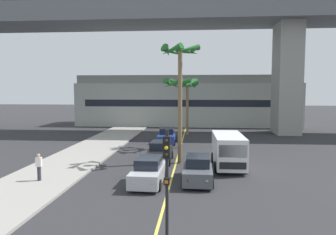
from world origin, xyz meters
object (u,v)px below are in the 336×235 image
(delivery_van, at_px, (228,150))
(car_queue_fourth, at_px, (167,136))
(car_queue_second, at_px, (198,170))
(car_queue_third, at_px, (160,152))
(traffic_light_median_near, at_px, (167,172))
(palm_tree_near_median, at_px, (180,89))
(car_queue_front, at_px, (149,172))
(pedestrian_near_crosswalk, at_px, (39,167))
(palm_tree_far_median, at_px, (180,65))
(palm_tree_mid_median, at_px, (187,90))

(delivery_van, bearing_deg, car_queue_fourth, 117.85)
(car_queue_second, relative_size, car_queue_fourth, 1.00)
(car_queue_third, distance_m, traffic_light_median_near, 13.82)
(car_queue_second, distance_m, palm_tree_near_median, 12.31)
(car_queue_front, bearing_deg, pedestrian_near_crosswalk, -176.41)
(traffic_light_median_near, relative_size, pedestrian_near_crosswalk, 2.59)
(traffic_light_median_near, height_order, palm_tree_far_median, palm_tree_far_median)
(car_queue_second, relative_size, pedestrian_near_crosswalk, 2.54)
(pedestrian_near_crosswalk, bearing_deg, traffic_light_median_near, -40.98)
(car_queue_third, relative_size, car_queue_fourth, 0.99)
(car_queue_second, height_order, car_queue_third, same)
(traffic_light_median_near, bearing_deg, car_queue_third, 97.47)
(car_queue_third, bearing_deg, palm_tree_far_median, -10.78)
(palm_tree_near_median, height_order, palm_tree_mid_median, palm_tree_near_median)
(traffic_light_median_near, height_order, palm_tree_near_median, palm_tree_near_median)
(car_queue_front, relative_size, palm_tree_far_median, 0.46)
(car_queue_front, distance_m, palm_tree_far_median, 8.82)
(car_queue_front, height_order, delivery_van, delivery_van)
(delivery_van, xyz_separation_m, palm_tree_far_median, (-3.53, 1.12, 6.05))
(palm_tree_near_median, bearing_deg, palm_tree_mid_median, 87.34)
(palm_tree_mid_median, xyz_separation_m, pedestrian_near_crosswalk, (-8.21, -21.54, -4.44))
(car_queue_second, bearing_deg, palm_tree_mid_median, 93.44)
(car_queue_third, xyz_separation_m, palm_tree_near_median, (1.23, 5.97, 4.87))
(car_queue_third, xyz_separation_m, pedestrian_near_crosswalk, (-6.54, -6.33, 0.28))
(car_queue_third, height_order, traffic_light_median_near, traffic_light_median_near)
(car_queue_front, bearing_deg, palm_tree_mid_median, 85.48)
(car_queue_second, relative_size, car_queue_third, 1.00)
(palm_tree_near_median, distance_m, pedestrian_near_crosswalk, 15.26)
(pedestrian_near_crosswalk, bearing_deg, delivery_van, 22.94)
(car_queue_front, distance_m, car_queue_third, 5.92)
(delivery_van, xyz_separation_m, palm_tree_mid_median, (-3.40, 16.63, 4.15))
(car_queue_third, relative_size, palm_tree_near_median, 0.61)
(car_queue_front, bearing_deg, palm_tree_near_median, 84.04)
(car_queue_second, distance_m, pedestrian_near_crosswalk, 9.50)
(palm_tree_mid_median, relative_size, palm_tree_far_median, 0.74)
(car_queue_fourth, height_order, palm_tree_far_median, palm_tree_far_median)
(car_queue_second, bearing_deg, pedestrian_near_crosswalk, -173.28)
(palm_tree_near_median, bearing_deg, delivery_van, -62.55)
(palm_tree_mid_median, distance_m, pedestrian_near_crosswalk, 23.48)
(car_queue_front, xyz_separation_m, palm_tree_near_median, (1.24, 11.89, 4.87))
(car_queue_fourth, xyz_separation_m, palm_tree_mid_median, (1.90, 6.58, 4.72))
(palm_tree_near_median, bearing_deg, car_queue_third, -101.69)
(car_queue_third, height_order, palm_tree_far_median, palm_tree_far_median)
(car_queue_fourth, bearing_deg, car_queue_second, -77.26)
(car_queue_third, relative_size, pedestrian_near_crosswalk, 2.53)
(car_queue_front, bearing_deg, palm_tree_far_median, 74.61)
(car_queue_third, height_order, palm_tree_near_median, palm_tree_near_median)
(palm_tree_far_median, bearing_deg, car_queue_fourth, 101.29)
(car_queue_fourth, bearing_deg, pedestrian_near_crosswalk, -112.84)
(car_queue_fourth, height_order, delivery_van, delivery_van)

